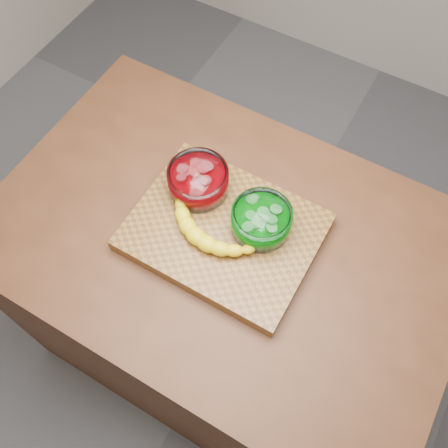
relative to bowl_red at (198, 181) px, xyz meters
The scene contains 6 objects.
ground 0.98m from the bowl_red, 31.03° to the right, with size 3.50×3.50×0.00m, color #5B5B60.
counter 0.54m from the bowl_red, 31.03° to the right, with size 1.20×0.80×0.90m, color #512C18.
cutting_board 0.14m from the bowl_red, 31.03° to the right, with size 0.45×0.35×0.04m, color brown.
bowl_red is the anchor object (origin of this frame).
bowl_green 0.19m from the bowl_red, ahead, with size 0.15×0.15×0.07m.
banana 0.13m from the bowl_red, 44.72° to the right, with size 0.28×0.16×0.04m, color yellow, non-canonical shape.
Camera 1 is at (0.29, -0.51, 2.01)m, focal length 40.00 mm.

